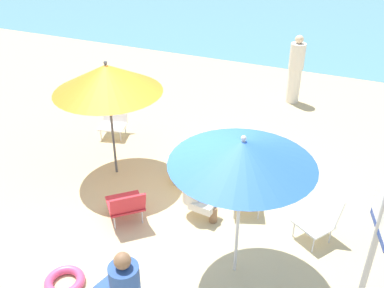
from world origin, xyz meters
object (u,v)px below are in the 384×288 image
(umbrella_blue, at_px, (243,152))
(beach_chair_a, at_px, (114,119))
(swim_ring, at_px, (65,281))
(warning_sign, at_px, (371,254))
(person_c, at_px, (122,282))
(umbrella_orange, at_px, (107,78))
(beach_chair_e, at_px, (126,204))
(person_b, at_px, (296,70))
(beach_chair_b, at_px, (320,216))
(beach_chair_c, at_px, (196,168))
(person_a, at_px, (196,189))
(beach_chair_d, at_px, (246,187))

(umbrella_blue, bearing_deg, beach_chair_a, 143.43)
(swim_ring, bearing_deg, warning_sign, 8.22)
(umbrella_blue, relative_size, person_c, 2.29)
(person_c, relative_size, swim_ring, 1.74)
(umbrella_orange, bearing_deg, person_c, -56.11)
(beach_chair_e, bearing_deg, person_b, -56.89)
(umbrella_blue, relative_size, beach_chair_b, 2.91)
(warning_sign, xyz_separation_m, swim_ring, (-3.26, -0.47, -1.31))
(swim_ring, bearing_deg, beach_chair_b, 38.02)
(beach_chair_b, bearing_deg, swim_ring, -18.39)
(beach_chair_c, height_order, swim_ring, beach_chair_c)
(umbrella_blue, distance_m, beach_chair_e, 2.26)
(beach_chair_c, bearing_deg, person_b, -106.41)
(beach_chair_c, relative_size, swim_ring, 1.27)
(beach_chair_e, relative_size, person_c, 0.90)
(umbrella_orange, bearing_deg, beach_chair_e, -51.20)
(umbrella_orange, relative_size, person_a, 2.13)
(beach_chair_b, bearing_deg, beach_chair_a, -75.49)
(umbrella_orange, xyz_separation_m, swim_ring, (0.75, -2.38, -1.66))
(beach_chair_c, bearing_deg, beach_chair_b, 160.30)
(beach_chair_d, height_order, swim_ring, beach_chair_d)
(beach_chair_d, bearing_deg, beach_chair_b, 55.24)
(person_c, bearing_deg, beach_chair_b, -116.93)
(beach_chair_e, height_order, person_c, person_c)
(umbrella_blue, distance_m, person_a, 1.74)
(person_b, xyz_separation_m, warning_sign, (1.86, -6.01, 0.59))
(beach_chair_c, distance_m, beach_chair_e, 1.41)
(beach_chair_c, distance_m, beach_chair_d, 0.96)
(beach_chair_a, relative_size, person_b, 0.41)
(umbrella_blue, height_order, beach_chair_d, umbrella_blue)
(beach_chair_c, bearing_deg, warning_sign, 135.53)
(beach_chair_a, height_order, beach_chair_b, beach_chair_b)
(beach_chair_b, xyz_separation_m, person_c, (-1.84, -2.09, 0.04))
(umbrella_orange, bearing_deg, warning_sign, -25.52)
(umbrella_orange, bearing_deg, beach_chair_b, -4.76)
(beach_chair_b, height_order, beach_chair_d, beach_chair_b)
(person_b, relative_size, swim_ring, 3.14)
(beach_chair_c, distance_m, person_a, 0.86)
(person_b, relative_size, warning_sign, 0.75)
(umbrella_blue, relative_size, warning_sign, 0.95)
(person_a, bearing_deg, beach_chair_d, 47.11)
(beach_chair_a, relative_size, person_a, 0.68)
(beach_chair_d, distance_m, person_b, 4.12)
(person_b, bearing_deg, swim_ring, 109.03)
(person_a, bearing_deg, beach_chair_a, 151.67)
(umbrella_orange, height_order, beach_chair_b, umbrella_orange)
(umbrella_orange, xyz_separation_m, beach_chair_b, (3.43, -0.29, -1.35))
(umbrella_orange, height_order, warning_sign, warning_sign)
(beach_chair_b, bearing_deg, person_b, -130.02)
(beach_chair_e, xyz_separation_m, person_c, (0.74, -1.31, 0.08))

